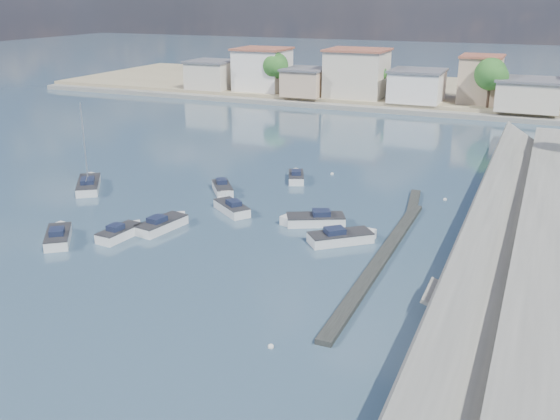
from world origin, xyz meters
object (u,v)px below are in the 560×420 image
object	(u,v)px
motorboat_d	(312,220)
motorboat_h	(344,238)
motorboat_b	(121,233)
motorboat_g	(223,189)
motorboat_f	(296,177)
motorboat_a	(59,236)
motorboat_e	(164,224)
motorboat_c	(231,208)
sailboat	(89,184)

from	to	relation	value
motorboat_d	motorboat_h	bearing A→B (deg)	-37.16
motorboat_b	motorboat_g	distance (m)	13.97
motorboat_f	motorboat_h	world-z (taller)	same
motorboat_a	motorboat_e	bearing A→B (deg)	42.21
motorboat_c	motorboat_f	world-z (taller)	same
motorboat_d	motorboat_g	distance (m)	12.36
motorboat_a	sailboat	size ratio (longest dim) A/B	0.53
motorboat_b	motorboat_c	xyz separation A→B (m)	(5.30, 9.12, 0.00)
motorboat_d	motorboat_g	size ratio (longest dim) A/B	1.27
motorboat_d	sailboat	xyz separation A→B (m)	(-24.78, 0.99, 0.03)
motorboat_a	motorboat_f	bearing A→B (deg)	64.53
motorboat_e	motorboat_g	xyz separation A→B (m)	(-0.12, 10.81, 0.00)
motorboat_h	sailboat	size ratio (longest dim) A/B	0.57
motorboat_g	motorboat_h	world-z (taller)	same
motorboat_d	sailboat	distance (m)	24.80
motorboat_d	motorboat_b	bearing A→B (deg)	-146.09
motorboat_d	motorboat_f	xyz separation A→B (m)	(-6.28, 11.94, 0.00)
motorboat_d	motorboat_g	bearing A→B (deg)	156.70
motorboat_d	sailboat	world-z (taller)	sailboat
motorboat_a	motorboat_e	world-z (taller)	same
motorboat_g	motorboat_h	xyz separation A→B (m)	(15.08, -7.72, -0.00)
motorboat_b	motorboat_e	size ratio (longest dim) A/B	0.84
motorboat_g	motorboat_h	size ratio (longest dim) A/B	0.83
motorboat_d	motorboat_a	bearing A→B (deg)	-146.46
motorboat_a	motorboat_f	size ratio (longest dim) A/B	1.10
motorboat_f	sailboat	bearing A→B (deg)	-149.39
motorboat_f	motorboat_b	bearing A→B (deg)	-108.60
motorboat_c	motorboat_a	bearing A→B (deg)	-128.87
motorboat_a	motorboat_f	distance (m)	26.06
motorboat_g	motorboat_h	bearing A→B (deg)	-27.09
motorboat_e	sailboat	world-z (taller)	sailboat
motorboat_c	sailboat	size ratio (longest dim) A/B	0.50
motorboat_c	motorboat_f	bearing A→B (deg)	81.66
motorboat_a	motorboat_b	bearing A→B (deg)	32.33
motorboat_a	sailboat	bearing A→B (deg)	120.10
motorboat_c	motorboat_d	world-z (taller)	same
motorboat_c	motorboat_g	world-z (taller)	same
motorboat_c	motorboat_f	xyz separation A→B (m)	(1.73, 11.77, -0.00)
motorboat_a	motorboat_g	size ratio (longest dim) A/B	1.11
motorboat_b	motorboat_f	bearing A→B (deg)	71.40
motorboat_d	motorboat_h	world-z (taller)	same
motorboat_h	motorboat_c	bearing A→B (deg)	165.68
motorboat_c	motorboat_e	world-z (taller)	same
motorboat_b	sailboat	distance (m)	15.18
motorboat_g	sailboat	bearing A→B (deg)	-163.80
motorboat_b	motorboat_g	xyz separation A→B (m)	(1.95, 13.84, 0.00)
motorboat_d	motorboat_f	distance (m)	13.49
motorboat_f	motorboat_g	distance (m)	8.68
motorboat_e	motorboat_g	bearing A→B (deg)	90.65
motorboat_b	motorboat_c	distance (m)	10.54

